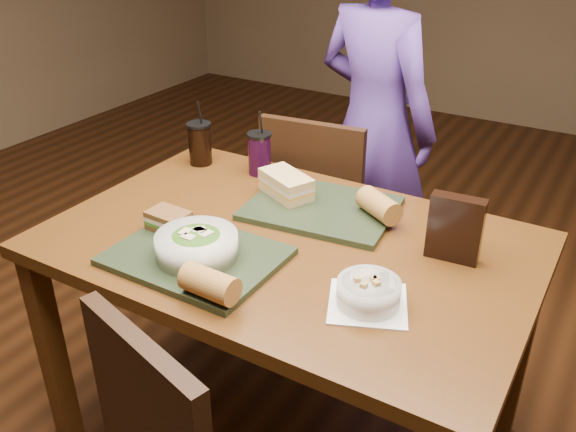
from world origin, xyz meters
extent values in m
cube|color=#502D10|center=(-0.60, -0.38, 0.35)|extent=(0.06, 0.06, 0.71)
cube|color=#502D10|center=(-0.60, 0.38, 0.35)|extent=(0.06, 0.06, 0.71)
cube|color=#502D10|center=(0.60, 0.38, 0.35)|extent=(0.06, 0.06, 0.71)
cube|color=#502D10|center=(0.00, 0.00, 0.73)|extent=(1.30, 0.85, 0.04)
cube|color=black|center=(0.06, -0.63, 0.65)|extent=(0.37, 0.14, 0.45)
cube|color=black|center=(-0.21, 0.68, 0.41)|extent=(0.43, 0.43, 0.04)
cube|color=black|center=(-0.21, 0.51, 0.66)|extent=(0.39, 0.08, 0.46)
cube|color=black|center=(-0.37, 0.52, 0.20)|extent=(0.04, 0.04, 0.40)
cube|color=black|center=(-0.04, 0.52, 0.20)|extent=(0.04, 0.04, 0.40)
cube|color=black|center=(-0.37, 0.85, 0.20)|extent=(0.04, 0.04, 0.40)
cube|color=black|center=(-0.04, 0.85, 0.20)|extent=(0.04, 0.04, 0.40)
imported|color=#503189|center=(-0.16, 0.94, 0.76)|extent=(0.63, 0.50, 1.52)
cube|color=black|center=(-0.15, -0.21, 0.76)|extent=(0.42, 0.32, 0.02)
cube|color=black|center=(0.00, 0.19, 0.76)|extent=(0.45, 0.37, 0.02)
cylinder|color=silver|center=(-0.14, -0.22, 0.80)|extent=(0.21, 0.21, 0.06)
ellipsoid|color=#427219|center=(-0.14, -0.22, 0.81)|extent=(0.17, 0.17, 0.05)
cube|color=beige|center=(-0.14, -0.24, 0.83)|extent=(0.04, 0.02, 0.01)
cube|color=beige|center=(-0.16, -0.23, 0.83)|extent=(0.03, 0.04, 0.01)
cube|color=beige|center=(-0.14, -0.20, 0.83)|extent=(0.04, 0.03, 0.01)
cube|color=beige|center=(-0.11, -0.21, 0.83)|extent=(0.03, 0.04, 0.01)
cube|color=beige|center=(-0.14, -0.20, 0.83)|extent=(0.04, 0.04, 0.01)
cube|color=white|center=(0.31, -0.16, 0.75)|extent=(0.23, 0.23, 0.00)
cylinder|color=silver|center=(0.31, -0.16, 0.78)|extent=(0.15, 0.15, 0.06)
cylinder|color=black|center=(0.31, -0.16, 0.81)|extent=(0.12, 0.12, 0.01)
cube|color=#B28947|center=(0.33, -0.17, 0.82)|extent=(0.02, 0.02, 0.01)
cube|color=#B28947|center=(0.32, -0.15, 0.82)|extent=(0.02, 0.02, 0.01)
cube|color=#B28947|center=(0.31, -0.15, 0.82)|extent=(0.02, 0.02, 0.01)
cube|color=#B28947|center=(0.31, -0.19, 0.82)|extent=(0.01, 0.01, 0.01)
cube|color=#B28947|center=(0.28, -0.17, 0.82)|extent=(0.02, 0.02, 0.01)
cube|color=#593819|center=(-0.29, -0.15, 0.78)|extent=(0.12, 0.08, 0.02)
cube|color=#3F721E|center=(-0.29, -0.15, 0.79)|extent=(0.12, 0.08, 0.01)
cube|color=beige|center=(-0.29, -0.15, 0.80)|extent=(0.12, 0.08, 0.01)
cube|color=#593819|center=(-0.29, -0.15, 0.81)|extent=(0.12, 0.08, 0.02)
cube|color=tan|center=(-0.13, 0.20, 0.78)|extent=(0.20, 0.16, 0.02)
cube|color=orange|center=(-0.13, 0.20, 0.80)|extent=(0.20, 0.16, 0.01)
cube|color=beige|center=(-0.13, 0.20, 0.81)|extent=(0.20, 0.16, 0.01)
cube|color=tan|center=(-0.13, 0.20, 0.82)|extent=(0.20, 0.16, 0.02)
cylinder|color=#AD7533|center=(0.00, -0.34, 0.80)|extent=(0.14, 0.07, 0.07)
cylinder|color=#AD7533|center=(0.17, 0.21, 0.80)|extent=(0.15, 0.13, 0.07)
cylinder|color=black|center=(-0.53, 0.29, 0.82)|extent=(0.08, 0.08, 0.14)
cylinder|color=black|center=(-0.53, 0.29, 0.89)|extent=(0.08, 0.08, 0.01)
cylinder|color=black|center=(-0.52, 0.29, 0.93)|extent=(0.01, 0.02, 0.09)
cylinder|color=black|center=(-0.30, 0.33, 0.82)|extent=(0.08, 0.08, 0.13)
cylinder|color=black|center=(-0.30, 0.33, 0.89)|extent=(0.08, 0.08, 0.01)
cylinder|color=black|center=(-0.30, 0.33, 0.93)|extent=(0.01, 0.02, 0.09)
cube|color=black|center=(0.41, 0.13, 0.84)|extent=(0.14, 0.05, 0.18)
camera|label=1|loc=(0.73, -1.23, 1.58)|focal=38.00mm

